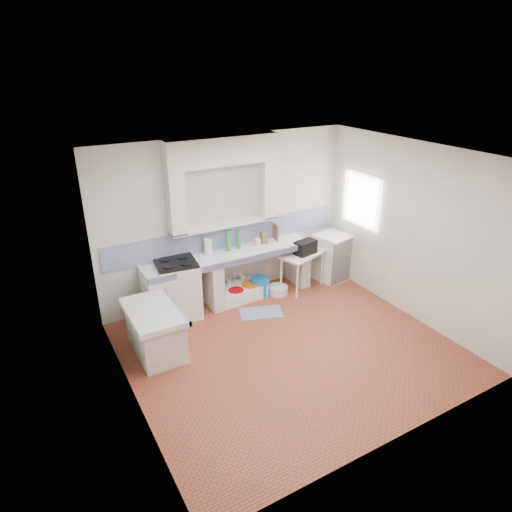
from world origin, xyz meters
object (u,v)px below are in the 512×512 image
sink (240,293)px  stove (178,289)px  side_table (302,271)px  fridge (332,257)px

sink → stove: bearing=176.3°
stove → side_table: size_ratio=1.11×
stove → sink: size_ratio=1.05×
stove → side_table: stove is taller
fridge → side_table: bearing=172.4°
stove → fridge: size_ratio=1.04×
stove → sink: bearing=6.3°
side_table → fridge: bearing=-13.5°
sink → side_table: (1.17, -0.21, 0.24)m
stove → fridge: bearing=4.0°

